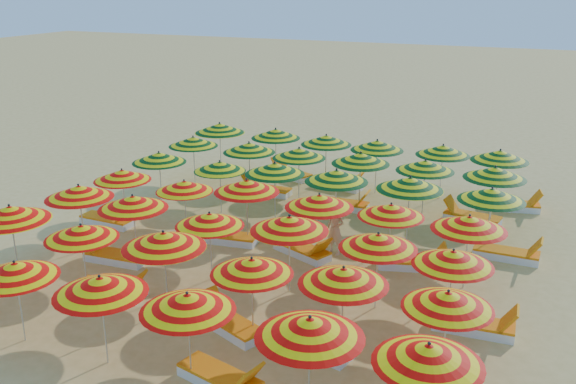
# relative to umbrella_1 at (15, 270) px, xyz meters

# --- Properties ---
(ground) EXTENTS (120.00, 120.00, 0.00)m
(ground) POSITION_rel_umbrella_1_xyz_m (3.10, 6.29, -1.61)
(ground) COLOR #DEB462
(ground) RESTS_ON ground
(umbrella_1) EXTENTS (2.23, 2.23, 1.83)m
(umbrella_1) POSITION_rel_umbrella_1_xyz_m (0.00, 0.00, 0.00)
(umbrella_1) COLOR silver
(umbrella_1) RESTS_ON ground
(umbrella_2) EXTENTS (2.32, 2.32, 1.91)m
(umbrella_2) POSITION_rel_umbrella_1_xyz_m (2.12, 0.01, 0.07)
(umbrella_2) COLOR silver
(umbrella_2) RESTS_ON ground
(umbrella_3) EXTENTS (2.19, 2.19, 1.87)m
(umbrella_3) POSITION_rel_umbrella_1_xyz_m (3.96, 0.14, 0.04)
(umbrella_3) COLOR silver
(umbrella_3) RESTS_ON ground
(umbrella_4) EXTENTS (2.42, 2.42, 1.97)m
(umbrella_4) POSITION_rel_umbrella_1_xyz_m (6.36, 0.05, 0.12)
(umbrella_4) COLOR silver
(umbrella_4) RESTS_ON ground
(umbrella_5) EXTENTS (1.95, 1.95, 1.88)m
(umbrella_5) POSITION_rel_umbrella_1_xyz_m (8.30, 0.16, 0.04)
(umbrella_5) COLOR silver
(umbrella_5) RESTS_ON ground
(umbrella_6) EXTENTS (2.13, 2.13, 2.04)m
(umbrella_6) POSITION_rel_umbrella_1_xyz_m (-2.24, 2.10, 0.18)
(umbrella_6) COLOR silver
(umbrella_6) RESTS_ON ground
(umbrella_7) EXTENTS (1.90, 1.90, 1.82)m
(umbrella_7) POSITION_rel_umbrella_1_xyz_m (-0.17, 2.18, -0.01)
(umbrella_7) COLOR silver
(umbrella_7) RESTS_ON ground
(umbrella_8) EXTENTS (2.40, 2.40, 1.99)m
(umbrella_8) POSITION_rel_umbrella_1_xyz_m (2.07, 2.23, 0.14)
(umbrella_8) COLOR silver
(umbrella_8) RESTS_ON ground
(umbrella_9) EXTENTS (2.11, 2.11, 1.84)m
(umbrella_9) POSITION_rel_umbrella_1_xyz_m (4.32, 2.03, 0.00)
(umbrella_9) COLOR silver
(umbrella_9) RESTS_ON ground
(umbrella_10) EXTENTS (2.35, 2.35, 1.91)m
(umbrella_10) POSITION_rel_umbrella_1_xyz_m (6.23, 2.21, 0.07)
(umbrella_10) COLOR silver
(umbrella_10) RESTS_ON ground
(umbrella_11) EXTENTS (1.83, 1.83, 1.81)m
(umbrella_11) POSITION_rel_umbrella_1_xyz_m (8.26, 2.18, -0.01)
(umbrella_11) COLOR silver
(umbrella_11) RESTS_ON ground
(umbrella_12) EXTENTS (2.14, 2.14, 1.95)m
(umbrella_12) POSITION_rel_umbrella_1_xyz_m (-1.98, 4.25, 0.11)
(umbrella_12) COLOR silver
(umbrella_12) RESTS_ON ground
(umbrella_13) EXTENTS (2.29, 2.29, 1.93)m
(umbrella_13) POSITION_rel_umbrella_1_xyz_m (-0.15, 4.15, 0.09)
(umbrella_13) COLOR silver
(umbrella_13) RESTS_ON ground
(umbrella_14) EXTENTS (1.89, 1.89, 1.81)m
(umbrella_14) POSITION_rel_umbrella_1_xyz_m (2.16, 4.07, -0.01)
(umbrella_14) COLOR silver
(umbrella_14) RESTS_ON ground
(umbrella_15) EXTENTS (2.19, 2.19, 1.99)m
(umbrella_15) POSITION_rel_umbrella_1_xyz_m (4.23, 4.22, 0.14)
(umbrella_15) COLOR silver
(umbrella_15) RESTS_ON ground
(umbrella_16) EXTENTS (2.30, 2.30, 1.88)m
(umbrella_16) POSITION_rel_umbrella_1_xyz_m (6.36, 4.24, 0.04)
(umbrella_16) COLOR silver
(umbrella_16) RESTS_ON ground
(umbrella_17) EXTENTS (2.07, 2.07, 1.84)m
(umbrella_17) POSITION_rel_umbrella_1_xyz_m (8.04, 4.07, 0.01)
(umbrella_17) COLOR silver
(umbrella_17) RESTS_ON ground
(umbrella_18) EXTENTS (2.12, 2.12, 1.82)m
(umbrella_18) POSITION_rel_umbrella_1_xyz_m (-2.11, 6.29, -0.01)
(umbrella_18) COLOR silver
(umbrella_18) RESTS_ON ground
(umbrella_19) EXTENTS (2.04, 2.04, 1.75)m
(umbrella_19) POSITION_rel_umbrella_1_xyz_m (0.08, 6.26, -0.07)
(umbrella_19) COLOR silver
(umbrella_19) RESTS_ON ground
(umbrella_20) EXTENTS (2.03, 2.03, 1.95)m
(umbrella_20) POSITION_rel_umbrella_1_xyz_m (1.97, 6.49, 0.10)
(umbrella_20) COLOR silver
(umbrella_20) RESTS_ON ground
(umbrella_21) EXTENTS (1.93, 1.93, 1.93)m
(umbrella_21) POSITION_rel_umbrella_1_xyz_m (4.26, 6.15, 0.08)
(umbrella_21) COLOR silver
(umbrella_21) RESTS_ON ground
(umbrella_22) EXTENTS (2.00, 2.00, 1.82)m
(umbrella_22) POSITION_rel_umbrella_1_xyz_m (6.09, 6.46, -0.01)
(umbrella_22) COLOR silver
(umbrella_22) RESTS_ON ground
(umbrella_23) EXTENTS (2.25, 2.25, 1.92)m
(umbrella_23) POSITION_rel_umbrella_1_xyz_m (8.08, 6.09, 0.08)
(umbrella_23) COLOR silver
(umbrella_23) RESTS_ON ground
(umbrella_24) EXTENTS (2.10, 2.10, 1.88)m
(umbrella_24) POSITION_rel_umbrella_1_xyz_m (-2.12, 8.27, 0.04)
(umbrella_24) COLOR silver
(umbrella_24) RESTS_ON ground
(umbrella_25) EXTENTS (2.13, 2.13, 1.76)m
(umbrella_25) POSITION_rel_umbrella_1_xyz_m (0.05, 8.42, -0.06)
(umbrella_25) COLOR silver
(umbrella_25) RESTS_ON ground
(umbrella_26) EXTENTS (2.38, 2.38, 1.95)m
(umbrella_26) POSITION_rel_umbrella_1_xyz_m (1.99, 8.36, 0.11)
(umbrella_26) COLOR silver
(umbrella_26) RESTS_ON ground
(umbrella_27) EXTENTS (1.95, 1.95, 1.98)m
(umbrella_27) POSITION_rel_umbrella_1_xyz_m (3.98, 8.31, 0.13)
(umbrella_27) COLOR silver
(umbrella_27) RESTS_ON ground
(umbrella_28) EXTENTS (2.21, 2.21, 2.01)m
(umbrella_28) POSITION_rel_umbrella_1_xyz_m (6.14, 8.34, 0.16)
(umbrella_28) COLOR silver
(umbrella_28) RESTS_ON ground
(umbrella_29) EXTENTS (2.14, 2.14, 1.92)m
(umbrella_29) POSITION_rel_umbrella_1_xyz_m (8.33, 8.48, 0.08)
(umbrella_29) COLOR silver
(umbrella_29) RESTS_ON ground
(umbrella_30) EXTENTS (1.83, 1.83, 1.88)m
(umbrella_30) POSITION_rel_umbrella_1_xyz_m (-2.21, 10.56, 0.04)
(umbrella_30) COLOR silver
(umbrella_30) RESTS_ON ground
(umbrella_31) EXTENTS (2.39, 2.39, 1.91)m
(umbrella_31) POSITION_rel_umbrella_1_xyz_m (0.08, 10.46, 0.07)
(umbrella_31) COLOR silver
(umbrella_31) RESTS_ON ground
(umbrella_32) EXTENTS (2.27, 2.27, 1.90)m
(umbrella_32) POSITION_rel_umbrella_1_xyz_m (1.91, 10.50, 0.06)
(umbrella_32) COLOR silver
(umbrella_32) RESTS_ON ground
(umbrella_33) EXTENTS (2.33, 2.33, 1.99)m
(umbrella_33) POSITION_rel_umbrella_1_xyz_m (4.08, 10.39, 0.14)
(umbrella_33) COLOR silver
(umbrella_33) RESTS_ON ground
(umbrella_34) EXTENTS (1.91, 1.91, 1.92)m
(umbrella_34) POSITION_rel_umbrella_1_xyz_m (6.11, 10.56, 0.08)
(umbrella_34) COLOR silver
(umbrella_34) RESTS_ON ground
(umbrella_35) EXTENTS (2.05, 2.05, 1.97)m
(umbrella_35) POSITION_rel_umbrella_1_xyz_m (8.20, 10.48, 0.12)
(umbrella_35) COLOR silver
(umbrella_35) RESTS_ON ground
(umbrella_36) EXTENTS (2.50, 2.50, 2.03)m
(umbrella_36) POSITION_rel_umbrella_1_xyz_m (-2.10, 12.32, 0.18)
(umbrella_36) COLOR silver
(umbrella_36) RESTS_ON ground
(umbrella_37) EXTENTS (2.26, 2.26, 1.94)m
(umbrella_37) POSITION_rel_umbrella_1_xyz_m (0.11, 12.61, 0.10)
(umbrella_37) COLOR silver
(umbrella_37) RESTS_ON ground
(umbrella_38) EXTENTS (2.04, 2.04, 1.94)m
(umbrella_38) POSITION_rel_umbrella_1_xyz_m (2.17, 12.44, 0.09)
(umbrella_38) COLOR silver
(umbrella_38) RESTS_ON ground
(umbrella_39) EXTENTS (2.15, 2.15, 1.96)m
(umbrella_39) POSITION_rel_umbrella_1_xyz_m (4.08, 12.34, 0.11)
(umbrella_39) COLOR silver
(umbrella_39) RESTS_ON ground
(umbrella_40) EXTENTS (2.06, 2.06, 1.93)m
(umbrella_40) POSITION_rel_umbrella_1_xyz_m (6.28, 12.64, 0.09)
(umbrella_40) COLOR silver
(umbrella_40) RESTS_ON ground
(umbrella_41) EXTENTS (2.12, 2.12, 1.99)m
(umbrella_41) POSITION_rel_umbrella_1_xyz_m (8.14, 12.47, 0.14)
(umbrella_41) COLOR silver
(umbrella_41) RESTS_ON ground
(lounger_0) EXTENTS (1.82, 0.99, 0.69)m
(lounger_0) POSITION_rel_umbrella_1_xyz_m (4.55, 0.24, -1.46)
(lounger_0) COLOR white
(lounger_0) RESTS_ON ground
(lounger_2) EXTENTS (1.76, 0.68, 0.69)m
(lounger_2) POSITION_rel_umbrella_1_xyz_m (0.43, 2.38, -1.46)
(lounger_2) COLOR white
(lounger_2) RESTS_ON ground
(lounger_3) EXTENTS (1.82, 1.22, 0.69)m
(lounger_3) POSITION_rel_umbrella_1_xyz_m (3.73, 2.05, -1.46)
(lounger_3) COLOR white
(lounger_3) RESTS_ON ground
(lounger_4) EXTENTS (1.82, 0.99, 0.69)m
(lounger_4) POSITION_rel_umbrella_1_xyz_m (5.73, 2.00, -1.46)
(lounger_4) COLOR white
(lounger_4) RESTS_ON ground
(lounger_5) EXTENTS (1.76, 0.66, 0.69)m
(lounger_5) POSITION_rel_umbrella_1_xyz_m (-0.75, 3.96, -1.46)
(lounger_5) COLOR white
(lounger_5) RESTS_ON ground
(lounger_6) EXTENTS (1.76, 0.67, 0.69)m
(lounger_6) POSITION_rel_umbrella_1_xyz_m (8.64, 4.05, -1.46)
(lounger_6) COLOR white
(lounger_6) RESTS_ON ground
(lounger_7) EXTENTS (1.75, 0.65, 0.69)m
(lounger_7) POSITION_rel_umbrella_1_xyz_m (-2.61, 6.09, -1.46)
(lounger_7) COLOR white
(lounger_7) RESTS_ON ground
(lounger_8) EXTENTS (1.79, 0.78, 0.69)m
(lounger_8) POSITION_rel_umbrella_1_xyz_m (1.37, 6.30, -1.46)
(lounger_8) COLOR white
(lounger_8) RESTS_ON ground
(lounger_9) EXTENTS (1.82, 1.21, 0.69)m
(lounger_9) POSITION_rel_umbrella_1_xyz_m (3.75, 6.31, -1.46)
(lounger_9) COLOR white
(lounger_9) RESTS_ON ground
(lounger_10) EXTENTS (1.82, 1.03, 0.69)m
(lounger_10) POSITION_rel_umbrella_1_xyz_m (6.69, 6.70, -1.46)
(lounger_10) COLOR white
(lounger_10) RESTS_ON ground
(lounger_11) EXTENTS (1.74, 0.61, 0.69)m
(lounger_11) POSITION_rel_umbrella_1_xyz_m (8.93, 8.27, -1.46)
(lounger_11) COLOR white
(lounger_11) RESTS_ON ground
(lounger_12) EXTENTS (1.74, 0.60, 0.69)m
(lounger_12) POSITION_rel_umbrella_1_xyz_m (0.58, 10.68, -1.46)
(lounger_12) COLOR white
(lounger_12) RESTS_ON ground
(lounger_13) EXTENTS (1.74, 0.59, 0.69)m
(lounger_13) POSITION_rel_umbrella_1_xyz_m (3.58, 10.31, -1.46)
(lounger_13) COLOR white
(lounger_13) RESTS_ON ground
(lounger_14) EXTENTS (1.80, 0.85, 0.69)m
(lounger_14) POSITION_rel_umbrella_1_xyz_m (7.60, 10.73, -1.46)
(lounger_14) COLOR white
(lounger_14) RESTS_ON ground
(lounger_15) EXTENTS (1.82, 1.22, 0.69)m
(lounger_15) POSITION_rel_umbrella_1_xyz_m (0.61, 12.86, -1.46)
(lounger_15) COLOR white
(lounger_15) RESTS_ON ground
(lounger_16) EXTENTS (1.80, 0.86, 0.69)m
(lounger_16) POSITION_rel_umbrella_1_xyz_m (2.77, 12.34, -1.46)
(lounger_16) COLOR white
(lounger_16) RESTS_ON ground
(lounger_17) EXTENTS (1.81, 0.91, 0.69)m
(lounger_17) POSITION_rel_umbrella_1_xyz_m (8.73, 12.39, -1.46)
(lounger_17) COLOR white
(lounger_17) RESTS_ON ground
(beachgoer_a) EXTENTS (0.60, 0.48, 1.44)m
(beachgoer_a) POSITION_rel_umbrella_1_xyz_m (4.50, 6.79, -0.89)
(beachgoer_a) COLOR tan
(beachgoer_a) RESTS_ON ground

